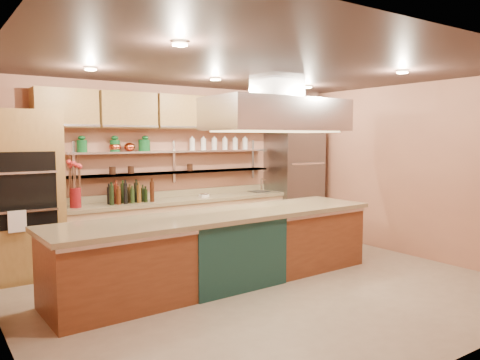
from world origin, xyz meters
TOP-DOWN VIEW (x-y plane):
  - floor at (0.00, 0.00)m, footprint 6.00×5.00m
  - ceiling at (0.00, 0.00)m, footprint 6.00×5.00m
  - wall_back at (0.00, 2.50)m, footprint 6.00×0.04m
  - wall_front at (0.00, -2.50)m, footprint 6.00×0.04m
  - wall_left at (-3.00, 0.00)m, footprint 0.04×5.00m
  - wall_right at (3.00, 0.00)m, footprint 0.04×5.00m
  - oven_stack at (-2.45, 2.18)m, footprint 0.95×0.64m
  - refrigerator at (2.35, 2.14)m, footprint 0.95×0.72m
  - back_counter at (-0.05, 2.20)m, footprint 3.84×0.64m
  - wall_shelf_lower at (-0.05, 2.37)m, footprint 3.60×0.26m
  - wall_shelf_upper at (-0.05, 2.37)m, footprint 3.60×0.26m
  - upper_cabinets at (0.00, 2.32)m, footprint 4.60×0.36m
  - range_hood at (0.56, 0.48)m, footprint 2.00×1.00m
  - ceiling_downlights at (0.00, 0.20)m, footprint 4.00×2.80m
  - island at (-0.34, 0.48)m, footprint 4.53×1.12m
  - flower_vase at (-1.78, 2.15)m, footprint 0.17×0.17m
  - oil_bottle_cluster at (-0.94, 2.15)m, footprint 0.79×0.47m
  - kitchen_scale at (0.35, 2.15)m, footprint 0.17×0.15m
  - bar_faucet at (1.64, 2.25)m, footprint 0.03×0.03m
  - copper_kettle at (-0.87, 2.37)m, footprint 0.19×0.19m
  - green_canister at (-0.63, 2.37)m, footprint 0.18×0.18m

SIDE VIEW (x-z plane):
  - floor at x=0.00m, z-range -0.02..0.00m
  - back_counter at x=-0.05m, z-range 0.00..0.93m
  - island at x=-0.34m, z-range 0.00..0.94m
  - kitchen_scale at x=0.35m, z-range 0.93..1.01m
  - bar_faucet at x=1.64m, z-range 0.93..1.16m
  - refrigerator at x=2.35m, z-range 0.00..2.10m
  - oil_bottle_cluster at x=-0.94m, z-range 0.93..1.18m
  - flower_vase at x=-1.78m, z-range 0.93..1.21m
  - oven_stack at x=-2.45m, z-range 0.00..2.30m
  - wall_shelf_lower at x=-0.05m, z-range 1.34..1.36m
  - wall_back at x=0.00m, z-range 0.00..2.80m
  - wall_front at x=0.00m, z-range 0.00..2.80m
  - wall_left at x=-3.00m, z-range 0.00..2.80m
  - wall_right at x=3.00m, z-range 0.00..2.80m
  - wall_shelf_upper at x=-0.05m, z-range 1.69..1.71m
  - copper_kettle at x=-0.87m, z-range 1.71..1.85m
  - green_canister at x=-0.63m, z-range 1.71..1.90m
  - range_hood at x=0.56m, z-range 2.02..2.48m
  - upper_cabinets at x=0.00m, z-range 2.08..2.62m
  - ceiling_downlights at x=0.00m, z-range 2.76..2.78m
  - ceiling at x=0.00m, z-range 2.79..2.81m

